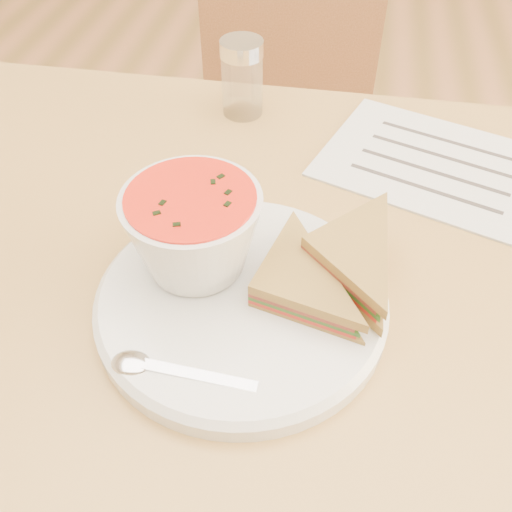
% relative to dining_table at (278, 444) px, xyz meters
% --- Properties ---
extents(dining_table, '(1.00, 0.70, 0.75)m').
position_rel_dining_table_xyz_m(dining_table, '(0.00, 0.00, 0.00)').
color(dining_table, olive).
rests_on(dining_table, floor).
extents(chair_far, '(0.43, 0.43, 0.86)m').
position_rel_dining_table_xyz_m(chair_far, '(-0.07, 0.62, 0.06)').
color(chair_far, brown).
rests_on(chair_far, floor).
extents(plate, '(0.30, 0.30, 0.02)m').
position_rel_dining_table_xyz_m(plate, '(-0.04, -0.06, 0.38)').
color(plate, silver).
rests_on(plate, dining_table).
extents(soup_bowl, '(0.16, 0.16, 0.09)m').
position_rel_dining_table_xyz_m(soup_bowl, '(-0.08, -0.03, 0.43)').
color(soup_bowl, silver).
rests_on(soup_bowl, plate).
extents(sandwich_half_a, '(0.13, 0.13, 0.03)m').
position_rel_dining_table_xyz_m(sandwich_half_a, '(-0.03, -0.07, 0.41)').
color(sandwich_half_a, '#A28139').
rests_on(sandwich_half_a, plate).
extents(sandwich_half_b, '(0.15, 0.15, 0.03)m').
position_rel_dining_table_xyz_m(sandwich_half_b, '(0.01, -0.02, 0.42)').
color(sandwich_half_b, '#A28139').
rests_on(sandwich_half_b, plate).
extents(spoon, '(0.17, 0.04, 0.01)m').
position_rel_dining_table_xyz_m(spoon, '(-0.06, -0.15, 0.40)').
color(spoon, silver).
rests_on(spoon, plate).
extents(paper_menu, '(0.31, 0.27, 0.00)m').
position_rel_dining_table_xyz_m(paper_menu, '(0.15, 0.20, 0.38)').
color(paper_menu, silver).
rests_on(paper_menu, dining_table).
extents(condiment_shaker, '(0.07, 0.07, 0.10)m').
position_rel_dining_table_xyz_m(condiment_shaker, '(-0.10, 0.27, 0.42)').
color(condiment_shaker, silver).
rests_on(condiment_shaker, dining_table).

